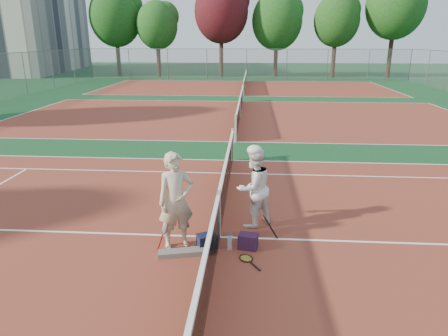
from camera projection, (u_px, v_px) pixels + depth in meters
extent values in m
plane|color=#103D1E|center=(219.00, 237.00, 8.19)|extent=(130.00, 130.00, 0.00)
cube|color=maroon|center=(219.00, 237.00, 8.19)|extent=(23.77, 10.97, 0.01)
cube|color=maroon|center=(240.00, 117.00, 21.01)|extent=(23.77, 10.97, 0.01)
cube|color=maroon|center=(245.00, 87.00, 33.83)|extent=(23.77, 10.97, 0.01)
cube|color=beige|center=(23.00, 9.00, 49.51)|extent=(12.96, 23.18, 15.00)
imported|color=#C4B798|center=(176.00, 201.00, 7.58)|extent=(0.82, 0.72, 1.90)
imported|color=white|center=(254.00, 188.00, 8.48)|extent=(1.07, 1.05, 1.74)
cube|color=black|center=(207.00, 241.00, 7.74)|extent=(0.43, 0.38, 0.28)
cube|color=#28102C|center=(248.00, 241.00, 7.72)|extent=(0.40, 0.32, 0.29)
cube|color=#635E5A|center=(184.00, 253.00, 7.51)|extent=(0.98, 0.43, 0.10)
cylinder|color=#C9E7FF|center=(230.00, 243.00, 7.66)|extent=(0.09, 0.09, 0.30)
cylinder|color=#382314|center=(118.00, 53.00, 44.10)|extent=(0.44, 0.44, 4.98)
ellipsoid|color=#154513|center=(115.00, 17.00, 42.96)|extent=(5.51, 5.51, 6.34)
cylinder|color=#382314|center=(159.00, 56.00, 43.33)|extent=(0.44, 0.44, 4.26)
ellipsoid|color=#174B15|center=(157.00, 25.00, 42.35)|extent=(4.37, 4.37, 5.02)
cylinder|color=#382314|center=(221.00, 51.00, 42.86)|extent=(0.44, 0.44, 5.34)
ellipsoid|color=#410E14|center=(221.00, 11.00, 41.63)|extent=(5.64, 5.64, 6.49)
cylinder|color=#382314|center=(276.00, 55.00, 43.18)|extent=(0.44, 0.44, 4.63)
ellipsoid|color=#164915|center=(277.00, 21.00, 42.12)|extent=(5.32, 5.32, 6.11)
cylinder|color=#382314|center=(334.00, 55.00, 42.22)|extent=(0.44, 0.44, 4.62)
ellipsoid|color=#174614|center=(337.00, 20.00, 41.16)|extent=(4.67, 4.67, 5.37)
cylinder|color=#382314|center=(390.00, 50.00, 41.62)|extent=(0.44, 0.44, 5.77)
ellipsoid|color=#184A15|center=(396.00, 5.00, 40.29)|extent=(5.91, 5.91, 6.80)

